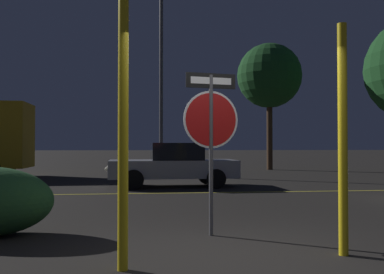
# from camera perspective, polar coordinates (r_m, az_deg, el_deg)

# --- Properties ---
(ground_plane) EXTENTS (260.00, 260.00, 0.00)m
(ground_plane) POSITION_cam_1_polar(r_m,az_deg,el_deg) (5.16, 5.76, -15.84)
(ground_plane) COLOR black
(road_center_stripe) EXTENTS (39.61, 0.12, 0.01)m
(road_center_stripe) POSITION_cam_1_polar(r_m,az_deg,el_deg) (11.94, -1.50, -7.46)
(road_center_stripe) COLOR gold
(road_center_stripe) RESTS_ON ground_plane
(stop_sign) EXTENTS (0.83, 0.16, 2.37)m
(stop_sign) POSITION_cam_1_polar(r_m,az_deg,el_deg) (6.26, 2.54, 2.08)
(stop_sign) COLOR #4C4C51
(stop_sign) RESTS_ON ground_plane
(yellow_pole_left) EXTENTS (0.11, 0.11, 3.47)m
(yellow_pole_left) POSITION_cam_1_polar(r_m,az_deg,el_deg) (4.58, -9.15, 4.20)
(yellow_pole_left) COLOR yellow
(yellow_pole_left) RESTS_ON ground_plane
(yellow_pole_right) EXTENTS (0.11, 0.11, 2.78)m
(yellow_pole_right) POSITION_cam_1_polar(r_m,az_deg,el_deg) (5.43, 19.48, -0.21)
(yellow_pole_right) COLOR yellow
(yellow_pole_right) RESTS_ON ground_plane
(passing_car_2) EXTENTS (4.17, 1.93, 1.40)m
(passing_car_2) POSITION_cam_1_polar(r_m,az_deg,el_deg) (13.78, -2.47, -3.75)
(passing_car_2) COLOR #9E9EA3
(passing_car_2) RESTS_ON ground_plane
(street_lamp) EXTENTS (0.51, 0.51, 8.48)m
(street_lamp) POSITION_cam_1_polar(r_m,az_deg,el_deg) (19.20, -4.12, 11.81)
(street_lamp) COLOR #4C4C51
(street_lamp) RESTS_ON ground_plane
(tree_1) EXTENTS (3.56, 3.56, 6.97)m
(tree_1) POSITION_cam_1_polar(r_m,az_deg,el_deg) (24.21, 10.28, 7.99)
(tree_1) COLOR #422D1E
(tree_1) RESTS_ON ground_plane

